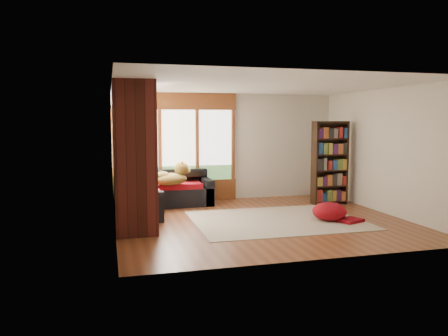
{
  "coord_description": "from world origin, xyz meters",
  "views": [
    {
      "loc": [
        -2.84,
        -7.87,
        1.9
      ],
      "look_at": [
        -0.5,
        0.91,
        0.95
      ],
      "focal_mm": 35.0,
      "sensor_mm": 36.0,
      "label": 1
    }
  ],
  "objects": [
    {
      "name": "windows_left",
      "position": [
        -2.72,
        1.2,
        1.35
      ],
      "size": [
        0.1,
        2.62,
        1.9
      ],
      "color": "brown",
      "rests_on": "wall_left"
    },
    {
      "name": "wall_back",
      "position": [
        0.0,
        2.5,
        1.3
      ],
      "size": [
        5.5,
        0.04,
        2.6
      ],
      "primitive_type": "cube",
      "color": "silver",
      "rests_on": "ground"
    },
    {
      "name": "wall_left",
      "position": [
        -2.75,
        0.0,
        1.3
      ],
      "size": [
        0.04,
        5.0,
        2.6
      ],
      "primitive_type": "cube",
      "color": "silver",
      "rests_on": "ground"
    },
    {
      "name": "wall_front",
      "position": [
        0.0,
        -2.5,
        1.3
      ],
      "size": [
        5.5,
        0.04,
        2.6
      ],
      "primitive_type": "cube",
      "color": "silver",
      "rests_on": "ground"
    },
    {
      "name": "sectional_sofa",
      "position": [
        -1.95,
        1.7,
        0.3
      ],
      "size": [
        2.2,
        2.2,
        0.8
      ],
      "rotation": [
        0.0,
        0.0,
        0.04
      ],
      "color": "black",
      "rests_on": "ground"
    },
    {
      "name": "bookshelf",
      "position": [
        2.14,
        1.25,
        0.97
      ],
      "size": [
        0.83,
        0.28,
        1.93
      ],
      "color": "black",
      "rests_on": "ground"
    },
    {
      "name": "area_rug",
      "position": [
        0.3,
        -0.07,
        0.01
      ],
      "size": [
        3.25,
        2.5,
        0.01
      ],
      "primitive_type": "cube",
      "rotation": [
        0.0,
        0.0,
        -0.01
      ],
      "color": "silver",
      "rests_on": "ground"
    },
    {
      "name": "windows_back",
      "position": [
        -1.2,
        2.47,
        1.35
      ],
      "size": [
        2.82,
        0.1,
        1.9
      ],
      "color": "brown",
      "rests_on": "wall_back"
    },
    {
      "name": "throw_pillows",
      "position": [
        -1.86,
        1.75,
        0.75
      ],
      "size": [
        1.98,
        1.68,
        0.45
      ],
      "color": "black",
      "rests_on": "sectional_sofa"
    },
    {
      "name": "dog_brindle",
      "position": [
        -2.36,
        1.03,
        0.77
      ],
      "size": [
        0.6,
        0.89,
        0.47
      ],
      "rotation": [
        0.0,
        0.0,
        1.67
      ],
      "color": "#372D1D",
      "rests_on": "sectional_sofa"
    },
    {
      "name": "floor",
      "position": [
        0.0,
        0.0,
        0.0
      ],
      "size": [
        5.5,
        5.5,
        0.0
      ],
      "primitive_type": "plane",
      "color": "brown",
      "rests_on": "ground"
    },
    {
      "name": "ceiling",
      "position": [
        0.0,
        0.0,
        2.6
      ],
      "size": [
        5.5,
        5.5,
        0.0
      ],
      "primitive_type": "plane",
      "color": "white"
    },
    {
      "name": "roller_blind",
      "position": [
        -2.69,
        2.03,
        1.75
      ],
      "size": [
        0.03,
        0.72,
        0.9
      ],
      "primitive_type": "cube",
      "color": "#7B9D57",
      "rests_on": "wall_left"
    },
    {
      "name": "dog_tan",
      "position": [
        -1.48,
        1.59,
        0.77
      ],
      "size": [
        0.91,
        0.69,
        0.45
      ],
      "rotation": [
        0.0,
        0.0,
        0.26
      ],
      "color": "brown",
      "rests_on": "sectional_sofa"
    },
    {
      "name": "pouf",
      "position": [
        1.29,
        -0.33,
        0.19
      ],
      "size": [
        0.66,
        0.66,
        0.36
      ],
      "primitive_type": "ellipsoid",
      "rotation": [
        0.0,
        0.0,
        -0.0
      ],
      "color": "maroon",
      "rests_on": "area_rug"
    },
    {
      "name": "wall_right",
      "position": [
        2.75,
        0.0,
        1.3
      ],
      "size": [
        0.04,
        5.0,
        2.6
      ],
      "primitive_type": "cube",
      "color": "silver",
      "rests_on": "ground"
    },
    {
      "name": "brick_chimney",
      "position": [
        -2.4,
        -0.35,
        1.3
      ],
      "size": [
        0.7,
        0.7,
        2.6
      ],
      "primitive_type": "cube",
      "color": "#471914",
      "rests_on": "ground"
    }
  ]
}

